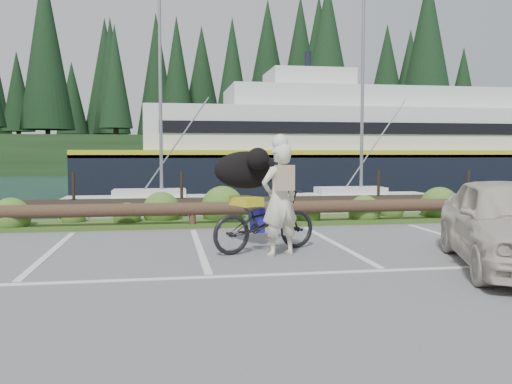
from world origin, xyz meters
TOP-DOWN VIEW (x-y plane):
  - ground at (0.00, 0.00)m, footprint 72.00×72.00m
  - harbor_backdrop at (0.39, 78.47)m, footprint 170.00×160.00m
  - vegetation_strip at (0.00, 5.30)m, footprint 34.00×1.60m
  - log_rail at (0.00, 4.60)m, footprint 32.00×0.30m
  - bicycle at (1.13, 1.47)m, footprint 2.17×1.41m
  - cyclist at (1.30, 1.02)m, footprint 0.81×0.67m
  - dog at (0.89, 2.08)m, footprint 0.99×1.34m
  - parked_car at (4.57, -0.48)m, footprint 2.92×4.40m

SIDE VIEW (x-z plane):
  - harbor_backdrop at x=0.39m, z-range -15.00..15.00m
  - ground at x=0.00m, z-range 0.00..0.00m
  - log_rail at x=0.00m, z-range -0.30..0.30m
  - vegetation_strip at x=0.00m, z-range 0.00..0.10m
  - bicycle at x=1.13m, z-range 0.00..1.08m
  - parked_car at x=4.57m, z-range 0.00..1.39m
  - cyclist at x=1.30m, z-range 0.00..1.90m
  - dog at x=0.89m, z-range 1.08..1.77m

